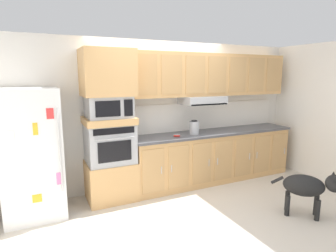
% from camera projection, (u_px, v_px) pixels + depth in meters
% --- Properties ---
extents(ground_plane, '(9.60, 9.60, 0.00)m').
position_uv_depth(ground_plane, '(189.00, 206.00, 4.20)').
color(ground_plane, beige).
extents(back_kitchen_wall, '(6.20, 0.12, 2.50)m').
position_uv_depth(back_kitchen_wall, '(159.00, 114.00, 4.97)').
color(back_kitchen_wall, silver).
rests_on(back_kitchen_wall, ground).
extents(side_panel_right, '(0.12, 7.10, 2.50)m').
position_uv_depth(side_panel_right, '(322.00, 112.00, 5.17)').
color(side_panel_right, white).
rests_on(side_panel_right, ground).
extents(refrigerator, '(0.76, 0.73, 1.76)m').
position_uv_depth(refrigerator, '(32.00, 154.00, 3.78)').
color(refrigerator, white).
rests_on(refrigerator, ground).
extents(oven_base_cabinet, '(0.74, 0.62, 0.60)m').
position_uv_depth(oven_base_cabinet, '(111.00, 180.00, 4.40)').
color(oven_base_cabinet, tan).
rests_on(oven_base_cabinet, ground).
extents(built_in_oven, '(0.70, 0.62, 0.60)m').
position_uv_depth(built_in_oven, '(110.00, 143.00, 4.29)').
color(built_in_oven, '#A8AAAF').
rests_on(built_in_oven, oven_base_cabinet).
extents(appliance_mid_shelf, '(0.74, 0.62, 0.10)m').
position_uv_depth(appliance_mid_shelf, '(109.00, 121.00, 4.23)').
color(appliance_mid_shelf, tan).
rests_on(appliance_mid_shelf, built_in_oven).
extents(microwave, '(0.64, 0.54, 0.32)m').
position_uv_depth(microwave, '(108.00, 107.00, 4.19)').
color(microwave, '#A8AAAF').
rests_on(microwave, appliance_mid_shelf).
extents(appliance_upper_cabinet, '(0.74, 0.62, 0.68)m').
position_uv_depth(appliance_upper_cabinet, '(107.00, 73.00, 4.11)').
color(appliance_upper_cabinet, tan).
rests_on(appliance_upper_cabinet, microwave).
extents(lower_cabinet_run, '(3.10, 0.63, 0.88)m').
position_uv_depth(lower_cabinet_run, '(213.00, 157.00, 5.19)').
color(lower_cabinet_run, tan).
rests_on(lower_cabinet_run, ground).
extents(countertop_slab, '(3.14, 0.64, 0.04)m').
position_uv_depth(countertop_slab, '(214.00, 132.00, 5.11)').
color(countertop_slab, '#4C4C51').
rests_on(countertop_slab, lower_cabinet_run).
extents(backsplash_panel, '(3.14, 0.02, 0.50)m').
position_uv_depth(backsplash_panel, '(206.00, 116.00, 5.32)').
color(backsplash_panel, white).
rests_on(backsplash_panel, countertop_slab).
extents(upper_cabinet_with_hood, '(3.10, 0.48, 0.88)m').
position_uv_depth(upper_cabinet_with_hood, '(211.00, 76.00, 5.03)').
color(upper_cabinet_with_hood, tan).
rests_on(upper_cabinet_with_hood, backsplash_panel).
extents(screwdriver, '(0.15, 0.16, 0.03)m').
position_uv_depth(screwdriver, '(177.00, 136.00, 4.65)').
color(screwdriver, red).
rests_on(screwdriver, countertop_slab).
extents(electric_kettle, '(0.17, 0.17, 0.24)m').
position_uv_depth(electric_kettle, '(194.00, 127.00, 4.85)').
color(electric_kettle, '#A8AAAF').
rests_on(electric_kettle, countertop_slab).
extents(dog, '(0.71, 0.76, 0.66)m').
position_uv_depth(dog, '(310.00, 186.00, 3.81)').
color(dog, black).
rests_on(dog, ground).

